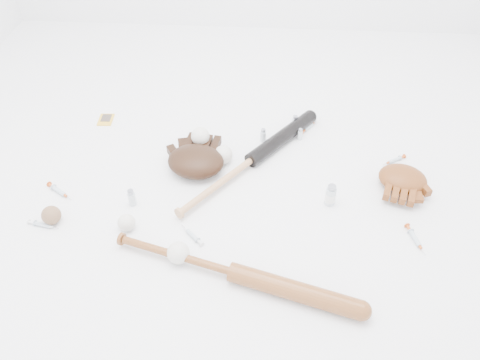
# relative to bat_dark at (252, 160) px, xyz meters

# --- Properties ---
(bat_dark) EXTENTS (0.61, 0.75, 0.07)m
(bat_dark) POSITION_rel_bat_dark_xyz_m (0.00, 0.00, 0.00)
(bat_dark) COLOR black
(bat_dark) RESTS_ON ground
(bat_wood) EXTENTS (0.91, 0.32, 0.07)m
(bat_wood) POSITION_rel_bat_dark_xyz_m (-0.03, -0.59, 0.00)
(bat_wood) COLOR brown
(bat_wood) RESTS_ON ground
(glove_dark) EXTENTS (0.32, 0.32, 0.10)m
(glove_dark) POSITION_rel_bat_dark_xyz_m (-0.23, -0.04, 0.02)
(glove_dark) COLOR black
(glove_dark) RESTS_ON ground
(glove_tan) EXTENTS (0.29, 0.29, 0.08)m
(glove_tan) POSITION_rel_bat_dark_xyz_m (0.62, -0.08, 0.01)
(glove_tan) COLOR brown
(glove_tan) RESTS_ON ground
(trading_card) EXTENTS (0.07, 0.10, 0.01)m
(trading_card) POSITION_rel_bat_dark_xyz_m (-0.72, 0.28, -0.03)
(trading_card) COLOR gold
(trading_card) RESTS_ON ground
(pedestal) EXTENTS (0.09, 0.09, 0.04)m
(pedestal) POSITION_rel_bat_dark_xyz_m (-0.23, 0.08, -0.01)
(pedestal) COLOR white
(pedestal) RESTS_ON ground
(baseball_on_pedestal) EXTENTS (0.08, 0.08, 0.08)m
(baseball_on_pedestal) POSITION_rel_bat_dark_xyz_m (-0.23, 0.08, 0.05)
(baseball_on_pedestal) COLOR silver
(baseball_on_pedestal) RESTS_ON pedestal
(baseball_left) EXTENTS (0.07, 0.07, 0.07)m
(baseball_left) POSITION_rel_bat_dark_xyz_m (-0.45, -0.39, 0.00)
(baseball_left) COLOR silver
(baseball_left) RESTS_ON ground
(baseball_upper) EXTENTS (0.08, 0.08, 0.08)m
(baseball_upper) POSITION_rel_bat_dark_xyz_m (-0.12, 0.02, 0.01)
(baseball_upper) COLOR silver
(baseball_upper) RESTS_ON ground
(baseball_mid) EXTENTS (0.08, 0.08, 0.08)m
(baseball_mid) POSITION_rel_bat_dark_xyz_m (-0.23, -0.52, 0.01)
(baseball_mid) COLOR silver
(baseball_mid) RESTS_ON ground
(baseball_aged) EXTENTS (0.07, 0.07, 0.07)m
(baseball_aged) POSITION_rel_bat_dark_xyz_m (-0.74, -0.38, 0.00)
(baseball_aged) COLOR brown
(baseball_aged) RESTS_ON ground
(syringe_0) EXTENTS (0.15, 0.11, 0.02)m
(syringe_0) POSITION_rel_bat_dark_xyz_m (-0.78, -0.22, -0.02)
(syringe_0) COLOR #ADBCC6
(syringe_0) RESTS_ON ground
(syringe_1) EXTENTS (0.12, 0.12, 0.02)m
(syringe_1) POSITION_rel_bat_dark_xyz_m (-0.20, -0.41, -0.02)
(syringe_1) COLOR #ADBCC6
(syringe_1) RESTS_ON ground
(syringe_2) EXTENTS (0.10, 0.12, 0.02)m
(syringe_2) POSITION_rel_bat_dark_xyz_m (0.26, 0.28, -0.02)
(syringe_2) COLOR #ADBCC6
(syringe_2) RESTS_ON ground
(syringe_3) EXTENTS (0.07, 0.16, 0.02)m
(syringe_3) POSITION_rel_bat_dark_xyz_m (0.62, -0.37, -0.02)
(syringe_3) COLOR #ADBCC6
(syringe_3) RESTS_ON ground
(syringe_4) EXTENTS (0.13, 0.09, 0.02)m
(syringe_4) POSITION_rel_bat_dark_xyz_m (0.62, 0.07, -0.02)
(syringe_4) COLOR #ADBCC6
(syringe_4) RESTS_ON ground
(syringe_5) EXTENTS (0.14, 0.05, 0.02)m
(syringe_5) POSITION_rel_bat_dark_xyz_m (-0.78, -0.40, -0.02)
(syringe_5) COLOR #ADBCC6
(syringe_5) RESTS_ON ground
(vial_0) EXTENTS (0.03, 0.03, 0.07)m
(vial_0) POSITION_rel_bat_dark_xyz_m (0.19, 0.28, 0.00)
(vial_0) COLOR silver
(vial_0) RESTS_ON ground
(vial_1) EXTENTS (0.02, 0.02, 0.06)m
(vial_1) POSITION_rel_bat_dark_xyz_m (0.21, 0.20, -0.00)
(vial_1) COLOR silver
(vial_1) RESTS_ON ground
(vial_2) EXTENTS (0.03, 0.03, 0.07)m
(vial_2) POSITION_rel_bat_dark_xyz_m (-0.20, 0.00, 0.00)
(vial_2) COLOR silver
(vial_2) RESTS_ON ground
(vial_3) EXTENTS (0.04, 0.04, 0.10)m
(vial_3) POSITION_rel_bat_dark_xyz_m (0.32, -0.21, 0.02)
(vial_3) COLOR silver
(vial_3) RESTS_ON ground
(vial_4) EXTENTS (0.03, 0.03, 0.08)m
(vial_4) POSITION_rel_bat_dark_xyz_m (-0.46, -0.26, 0.00)
(vial_4) COLOR silver
(vial_4) RESTS_ON ground
(vial_5) EXTENTS (0.03, 0.03, 0.07)m
(vial_5) POSITION_rel_bat_dark_xyz_m (0.04, 0.17, 0.00)
(vial_5) COLOR silver
(vial_5) RESTS_ON ground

